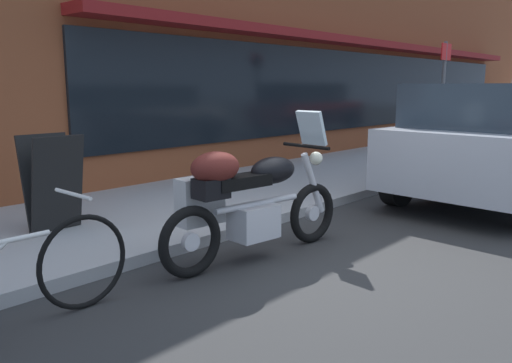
{
  "coord_description": "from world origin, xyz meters",
  "views": [
    {
      "loc": [
        -4.1,
        -2.65,
        1.63
      ],
      "look_at": [
        -0.29,
        0.75,
        0.7
      ],
      "focal_mm": 36.41,
      "sensor_mm": 36.0,
      "label": 1
    }
  ],
  "objects_px": {
    "touring_motorcycle": "(245,198)",
    "parked_bicycle": "(7,278)",
    "parking_sign_pole": "(443,92)",
    "parked_minivan": "(509,139)",
    "sandwich_board_sign": "(53,183)"
  },
  "relations": [
    {
      "from": "parked_minivan",
      "to": "parking_sign_pole",
      "type": "xyz_separation_m",
      "value": [
        2.33,
        1.96,
        0.64
      ]
    },
    {
      "from": "sandwich_board_sign",
      "to": "parked_minivan",
      "type": "bearing_deg",
      "value": -28.98
    },
    {
      "from": "touring_motorcycle",
      "to": "parked_minivan",
      "type": "distance_m",
      "value": 4.6
    },
    {
      "from": "parked_minivan",
      "to": "sandwich_board_sign",
      "type": "relative_size",
      "value": 4.62
    },
    {
      "from": "parked_bicycle",
      "to": "sandwich_board_sign",
      "type": "distance_m",
      "value": 2.22
    },
    {
      "from": "parked_bicycle",
      "to": "touring_motorcycle",
      "type": "bearing_deg",
      "value": -4.09
    },
    {
      "from": "touring_motorcycle",
      "to": "parked_bicycle",
      "type": "xyz_separation_m",
      "value": [
        -2.15,
        0.15,
        -0.22
      ]
    },
    {
      "from": "parked_minivan",
      "to": "touring_motorcycle",
      "type": "bearing_deg",
      "value": 167.25
    },
    {
      "from": "touring_motorcycle",
      "to": "parking_sign_pole",
      "type": "xyz_separation_m",
      "value": [
        6.82,
        0.95,
        0.94
      ]
    },
    {
      "from": "touring_motorcycle",
      "to": "parked_minivan",
      "type": "bearing_deg",
      "value": -12.75
    },
    {
      "from": "touring_motorcycle",
      "to": "parking_sign_pole",
      "type": "height_order",
      "value": "parking_sign_pole"
    },
    {
      "from": "touring_motorcycle",
      "to": "parked_bicycle",
      "type": "distance_m",
      "value": 2.16
    },
    {
      "from": "parked_bicycle",
      "to": "parking_sign_pole",
      "type": "height_order",
      "value": "parking_sign_pole"
    },
    {
      "from": "parked_bicycle",
      "to": "parked_minivan",
      "type": "bearing_deg",
      "value": -9.99
    },
    {
      "from": "parked_minivan",
      "to": "parking_sign_pole",
      "type": "bearing_deg",
      "value": 40.07
    }
  ]
}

